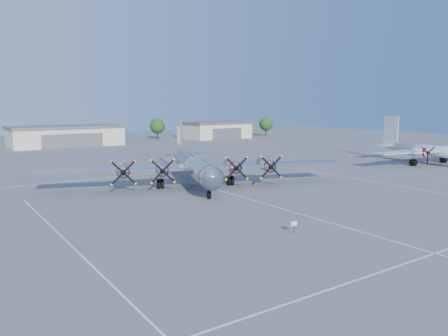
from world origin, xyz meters
TOP-DOWN VIEW (x-y plane):
  - ground at (0.00, 0.00)m, footprint 260.00×260.00m
  - parking_lines at (0.00, -1.75)m, footprint 60.00×50.08m
  - hangar_center at (0.00, 81.96)m, footprint 28.60×14.60m
  - hangar_east at (48.00, 81.96)m, footprint 20.60×14.60m
  - tree_east at (30.00, 88.00)m, footprint 4.80×4.80m
  - tree_far_east at (68.00, 80.00)m, footprint 4.80×4.80m
  - main_bomber_b29 at (-0.64, 12.63)m, footprint 47.79×39.90m
  - twin_engine_east at (45.93, 7.07)m, footprint 29.15×22.27m
  - info_placard at (-5.17, -12.28)m, footprint 0.54×0.20m

SIDE VIEW (x-z plane):
  - ground at x=0.00m, z-range 0.00..0.00m
  - main_bomber_b29 at x=-0.64m, z-range -4.51..4.51m
  - twin_engine_east at x=45.93m, z-range -4.33..4.33m
  - parking_lines at x=0.00m, z-range 0.00..0.01m
  - info_placard at x=-5.17m, z-range 0.22..1.28m
  - hangar_center at x=0.00m, z-range 0.01..5.41m
  - hangar_east at x=48.00m, z-range 0.01..5.41m
  - tree_east at x=30.00m, z-range 0.90..7.54m
  - tree_far_east at x=68.00m, z-range 0.90..7.54m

